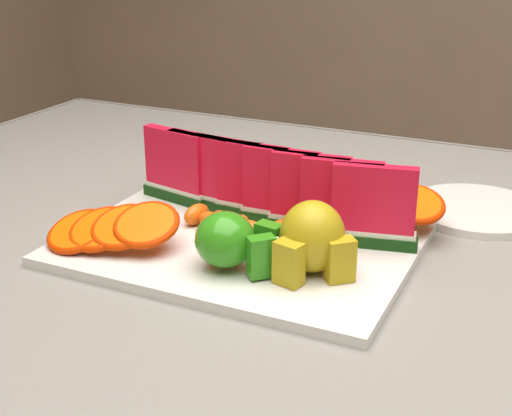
# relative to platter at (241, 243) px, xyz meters

# --- Properties ---
(table) EXTENTS (1.40, 0.90, 0.75)m
(table) POSITION_rel_platter_xyz_m (0.10, 0.03, -0.11)
(table) COLOR #542C1A
(table) RESTS_ON ground
(tablecloth) EXTENTS (1.53, 1.03, 0.20)m
(tablecloth) POSITION_rel_platter_xyz_m (0.10, 0.03, -0.05)
(tablecloth) COLOR gray
(tablecloth) RESTS_ON table
(platter) EXTENTS (0.40, 0.30, 0.01)m
(platter) POSITION_rel_platter_xyz_m (0.00, 0.00, 0.00)
(platter) COLOR silver
(platter) RESTS_ON tablecloth
(apple_cluster) EXTENTS (0.10, 0.08, 0.06)m
(apple_cluster) POSITION_rel_platter_xyz_m (0.03, -0.07, 0.04)
(apple_cluster) COLOR #1A8F18
(apple_cluster) RESTS_ON platter
(pear_cluster) EXTENTS (0.09, 0.09, 0.08)m
(pear_cluster) POSITION_rel_platter_xyz_m (0.11, -0.05, 0.04)
(pear_cluster) COLOR #B29814
(pear_cluster) RESTS_ON platter
(side_plate) EXTENTS (0.19, 0.19, 0.01)m
(side_plate) POSITION_rel_platter_xyz_m (0.24, 0.23, -0.00)
(side_plate) COLOR silver
(side_plate) RESTS_ON tablecloth
(fork) EXTENTS (0.04, 0.20, 0.00)m
(fork) POSITION_rel_platter_xyz_m (-0.16, 0.30, -0.00)
(fork) COLOR silver
(fork) RESTS_ON tablecloth
(watermelon_row) EXTENTS (0.39, 0.07, 0.10)m
(watermelon_row) POSITION_rel_platter_xyz_m (0.01, 0.06, 0.05)
(watermelon_row) COLOR #0F3412
(watermelon_row) RESTS_ON platter
(orange_fan_front) EXTENTS (0.17, 0.11, 0.05)m
(orange_fan_front) POSITION_rel_platter_xyz_m (-0.13, -0.08, 0.03)
(orange_fan_front) COLOR #D0640A
(orange_fan_front) RESTS_ON platter
(orange_fan_back) EXTENTS (0.38, 0.11, 0.05)m
(orange_fan_back) POSITION_rel_platter_xyz_m (0.03, 0.12, 0.03)
(orange_fan_back) COLOR #D0640A
(orange_fan_back) RESTS_ON platter
(tangerine_segments) EXTENTS (0.18, 0.06, 0.03)m
(tangerine_segments) POSITION_rel_platter_xyz_m (-0.00, 0.01, 0.02)
(tangerine_segments) COLOR orange
(tangerine_segments) RESTS_ON platter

